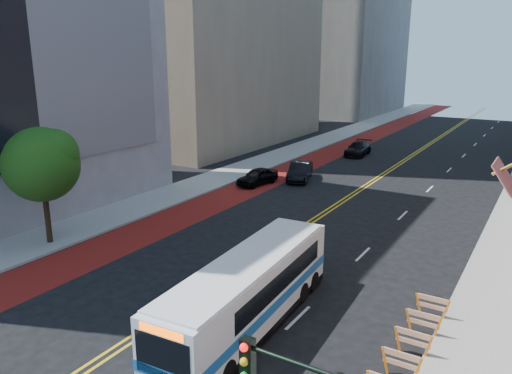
{
  "coord_description": "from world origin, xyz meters",
  "views": [
    {
      "loc": [
        13.06,
        -11.01,
        10.79
      ],
      "look_at": [
        1.51,
        8.0,
        4.78
      ],
      "focal_mm": 35.0,
      "sensor_mm": 36.0,
      "label": 1
    }
  ],
  "objects_px": {
    "street_tree": "(42,162)",
    "transit_bus": "(249,291)",
    "car_c": "(358,149)",
    "car_a": "(257,176)",
    "car_b": "(300,171)"
  },
  "relations": [
    {
      "from": "street_tree",
      "to": "car_a",
      "type": "relative_size",
      "value": 1.63
    },
    {
      "from": "street_tree",
      "to": "car_c",
      "type": "xyz_separation_m",
      "value": [
        6.11,
        34.25,
        -4.19
      ]
    },
    {
      "from": "car_b",
      "to": "car_c",
      "type": "bearing_deg",
      "value": 69.95
    },
    {
      "from": "street_tree",
      "to": "transit_bus",
      "type": "bearing_deg",
      "value": -6.49
    },
    {
      "from": "transit_bus",
      "to": "car_a",
      "type": "distance_m",
      "value": 22.64
    },
    {
      "from": "car_a",
      "to": "car_b",
      "type": "xyz_separation_m",
      "value": [
        2.38,
        3.27,
        0.09
      ]
    },
    {
      "from": "street_tree",
      "to": "car_c",
      "type": "bearing_deg",
      "value": 79.88
    },
    {
      "from": "street_tree",
      "to": "car_a",
      "type": "bearing_deg",
      "value": 79.75
    },
    {
      "from": "car_a",
      "to": "car_c",
      "type": "xyz_separation_m",
      "value": [
        2.88,
        16.39,
        0.02
      ]
    },
    {
      "from": "street_tree",
      "to": "car_b",
      "type": "bearing_deg",
      "value": 75.13
    },
    {
      "from": "street_tree",
      "to": "car_a",
      "type": "distance_m",
      "value": 18.63
    },
    {
      "from": "transit_bus",
      "to": "car_c",
      "type": "distance_m",
      "value": 36.93
    },
    {
      "from": "transit_bus",
      "to": "car_c",
      "type": "xyz_separation_m",
      "value": [
        -8.54,
        35.92,
        -0.84
      ]
    },
    {
      "from": "street_tree",
      "to": "transit_bus",
      "type": "height_order",
      "value": "street_tree"
    },
    {
      "from": "car_a",
      "to": "street_tree",
      "type": "bearing_deg",
      "value": -90.55
    }
  ]
}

